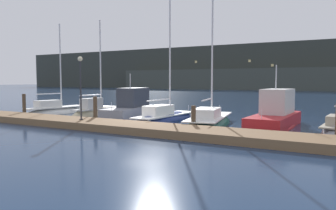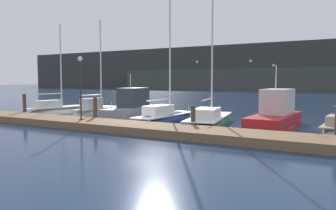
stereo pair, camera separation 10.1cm
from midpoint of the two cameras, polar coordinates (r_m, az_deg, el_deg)
The scene contains 14 objects.
ground_plane at distance 21.96m, azimuth -4.36°, elevation -3.69°, with size 400.00×400.00×0.00m, color #192D4C.
dock at distance 20.25m, azimuth -7.63°, elevation -3.76°, with size 29.93×2.80×0.45m, color brown.
mooring_pile_0 at distance 29.53m, azimuth -23.85°, elevation -0.10°, with size 0.28×0.28×1.94m, color #4C3D2D.
mooring_pile_1 at distance 23.86m, azimuth -12.67°, elevation -0.83°, with size 0.28×0.28×1.91m, color #4C3D2D.
mooring_pile_2 at distance 19.62m, azimuth 4.31°, elevation -2.37°, with size 0.28×0.28×1.55m, color #4C3D2D.
sailboat_berth_1 at distance 31.69m, azimuth -19.05°, elevation -1.19°, with size 2.57×7.11×8.80m.
sailboat_berth_2 at distance 29.43m, azimuth -12.35°, elevation -1.46°, with size 1.73×6.40×9.15m.
motorboat_berth_3 at distance 27.64m, azimuth -6.65°, elevation -1.09°, with size 3.23×7.09×4.18m.
sailboat_berth_4 at distance 24.34m, azimuth -0.66°, elevation -2.60°, with size 2.34×7.82×10.24m.
sailboat_berth_5 at distance 22.76m, azimuth 7.09°, elevation -3.14°, with size 3.91×8.59×11.93m.
motorboat_berth_6 at distance 22.57m, azimuth 18.04°, elevation -2.35°, with size 2.62×7.55×4.54m.
channel_buoy at distance 37.83m, azimuth 19.39°, elevation 0.60°, with size 1.36×1.36×2.03m.
dock_lamppost at distance 22.29m, azimuth -15.13°, elevation 4.60°, with size 0.32×0.32×4.17m.
hillside_backdrop at distance 113.81m, azimuth 23.97°, elevation 5.90°, with size 240.00×23.00×15.09m.
Camera 1 is at (11.99, -18.14, 3.05)m, focal length 35.00 mm.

